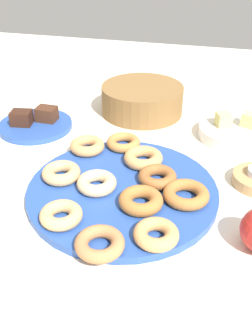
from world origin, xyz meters
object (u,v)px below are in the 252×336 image
Objects in this scene: donut_plate at (122,191)px; melon_chunk_right at (249,120)px; brownie_far at (47,114)px; donut_10 at (141,200)px; donut_6 at (61,174)px; donut_9 at (157,177)px; cake_plate at (35,126)px; brownie_near at (22,118)px; donut_7 at (156,234)px; donut_2 at (186,194)px; donut_5 at (97,183)px; donut_1 at (123,142)px; donut_8 at (143,158)px; fruit_bowl at (234,132)px; basket at (142,100)px; donut_4 at (87,146)px; donut_3 at (100,243)px; melon_chunk_left at (223,119)px; donut_0 at (61,215)px.

melon_chunk_right is (0.26, 0.34, 0.04)m from donut_plate.
donut_10 is at bearing -42.30° from brownie_far.
donut_6 is 0.21m from donut_9.
cake_plate is 0.04m from brownie_near.
donut_9 is (0.21, 0.04, -0.00)m from donut_6.
donut_7 is 0.10m from donut_10.
melon_chunk_right reaches higher than donut_2.
donut_5 and donut_6 have the same top height.
donut_2 reaches higher than donut_1.
donut_8 is 0.47× the size of fruit_bowl.
basket is at bearing 33.67° from cake_plate.
donut_8 is at bearing -17.25° from brownie_near.
donut_plate is 4.98× the size of donut_7.
donut_10 reaches higher than donut_4.
donut_3 reaches higher than donut_plate.
donut_3 is at bearing -113.01° from fruit_bowl.
brownie_far is 1.51× the size of melon_chunk_left.
donut_10 is at bearing -77.59° from basket.
cake_plate is at bearing 151.68° from donut_2.
donut_10 is (0.03, -0.16, 0.00)m from donut_8.
brownie_near is at bearing -170.06° from fruit_bowl.
donut_0 is 0.97× the size of donut_9.
donut_7 is (0.18, -0.01, -0.00)m from donut_0.
donut_4 is 0.43m from melon_chunk_right.
donut_10 reaches higher than donut_2.
donut_5 is 0.42m from melon_chunk_left.
donut_2 is 0.49× the size of fruit_bowl.
donut_9 is at bearing -122.67° from melon_chunk_right.
donut_8 is 0.35m from brownie_far.
fruit_bowl is at bearing 9.94° from brownie_near.
donut_1 is at bearing 27.16° from donut_4.
donut_0 is 0.23m from donut_9.
cake_plate is at bearing 143.37° from donut_plate.
donut_4 is at bearing 155.27° from donut_9.
donut_4 reaches higher than donut_3.
melon_chunk_left is 0.07m from melon_chunk_right.
melon_chunk_right is at bearing 57.33° from donut_9.
donut_plate is 0.14m from donut_6.
donut_3 is at bearing -152.50° from donut_7.
melon_chunk_left reaches higher than donut_plate.
donut_plate is 0.16m from donut_0.
donut_8 is 0.32m from basket.
donut_4 is at bearing -150.83° from fruit_bowl.
cake_plate is at bearing 150.73° from donut_4.
donut_6 and donut_8 have the same top height.
brownie_far reaches higher than donut_9.
donut_7 is at bearing -61.31° from donut_10.
basket is (-0.05, 0.41, 0.03)m from donut_plate.
donut_3 is at bearing -81.48° from donut_1.
basket reaches higher than melon_chunk_left.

